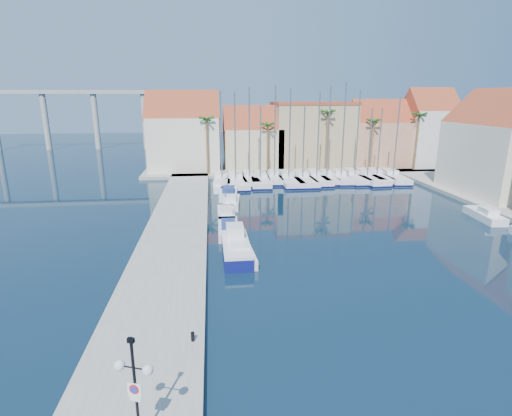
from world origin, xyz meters
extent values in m
plane|color=black|center=(0.00, 0.00, 0.00)|extent=(260.00, 260.00, 0.00)
cube|color=gray|center=(-9.00, 13.50, 0.25)|extent=(6.00, 77.00, 0.50)
cube|color=gray|center=(10.00, 48.00, 0.25)|extent=(54.00, 16.00, 0.50)
cylinder|color=black|center=(-8.28, -11.72, 2.71)|extent=(0.11, 0.11, 4.41)
cylinder|color=black|center=(-8.54, -11.62, 3.70)|extent=(0.54, 0.24, 0.06)
cylinder|color=black|center=(-8.02, -11.81, 3.70)|extent=(0.54, 0.24, 0.06)
sphere|color=white|center=(-8.80, -11.53, 3.70)|extent=(0.40, 0.40, 0.40)
sphere|color=white|center=(-7.76, -11.90, 3.70)|extent=(0.40, 0.40, 0.40)
cube|color=black|center=(-8.28, -11.72, 4.80)|extent=(0.27, 0.21, 0.18)
cube|color=white|center=(-8.30, -11.78, 2.82)|extent=(0.53, 0.22, 0.55)
cylinder|color=red|center=(-8.31, -11.81, 2.87)|extent=(0.36, 0.14, 0.38)
cylinder|color=#1933A5|center=(-8.31, -11.82, 2.87)|extent=(0.25, 0.10, 0.26)
cube|color=white|center=(-8.30, -11.78, 2.43)|extent=(0.43, 0.18, 0.15)
cylinder|color=black|center=(-6.60, -5.52, 0.75)|extent=(0.20, 0.20, 0.50)
cube|color=navy|center=(-3.54, 6.93, 0.50)|extent=(2.29, 6.68, 1.00)
cube|color=white|center=(-3.54, 6.93, 1.11)|extent=(2.29, 6.68, 0.22)
cube|color=white|center=(-3.55, 8.26, 1.72)|extent=(1.46, 1.79, 1.22)
cube|color=white|center=(-3.33, 7.05, 0.40)|extent=(2.56, 6.74, 0.80)
cube|color=white|center=(-3.28, 6.39, 1.10)|extent=(1.63, 2.41, 0.60)
cube|color=white|center=(-3.93, 13.00, 0.40)|extent=(2.03, 6.03, 0.80)
cube|color=navy|center=(-3.94, 12.40, 1.10)|extent=(1.38, 2.12, 0.60)
cube|color=white|center=(-3.95, 17.91, 0.40)|extent=(1.84, 5.66, 0.80)
cube|color=white|center=(-3.95, 17.34, 1.10)|extent=(1.28, 1.99, 0.60)
cube|color=white|center=(-3.10, 23.06, 0.40)|extent=(2.40, 5.86, 0.80)
cube|color=white|center=(-3.16, 22.49, 1.10)|extent=(1.47, 2.12, 0.60)
cube|color=white|center=(-3.21, 27.98, 0.40)|extent=(2.78, 7.22, 0.80)
cube|color=navy|center=(-3.26, 27.27, 1.10)|extent=(1.76, 2.59, 0.60)
cube|color=white|center=(-3.91, 32.48, 0.40)|extent=(2.70, 6.79, 0.80)
cube|color=white|center=(-3.97, 31.82, 1.10)|extent=(1.68, 2.44, 0.60)
cube|color=white|center=(24.00, 14.47, 0.40)|extent=(2.35, 5.85, 0.80)
cube|color=white|center=(23.95, 13.91, 1.10)|extent=(1.46, 2.11, 0.60)
cube|color=white|center=(-3.85, 35.95, 0.50)|extent=(2.85, 9.44, 1.00)
cube|color=#0C0D3E|center=(-3.85, 35.95, 0.18)|extent=(2.92, 9.50, 0.28)
cube|color=white|center=(-3.80, 36.89, 1.30)|extent=(1.83, 2.88, 0.60)
cylinder|color=slate|center=(-3.87, 35.49, 7.33)|extent=(0.20, 0.20, 12.65)
cube|color=white|center=(-1.88, 35.45, 0.50)|extent=(3.66, 11.80, 1.00)
cube|color=#0C0D3E|center=(-1.88, 35.45, 0.18)|extent=(3.72, 11.86, 0.28)
cube|color=white|center=(-1.95, 36.62, 1.30)|extent=(2.31, 3.60, 0.60)
cylinder|color=slate|center=(-1.85, 34.87, 7.20)|extent=(0.20, 0.20, 12.40)
cube|color=white|center=(0.36, 36.67, 0.50)|extent=(2.71, 9.32, 1.00)
cube|color=#0C0D3E|center=(0.36, 36.67, 0.18)|extent=(2.77, 9.38, 0.28)
cube|color=white|center=(0.33, 37.60, 1.30)|extent=(1.77, 2.83, 0.60)
cylinder|color=slate|center=(0.37, 36.21, 7.59)|extent=(0.20, 0.20, 13.18)
cube|color=white|center=(1.97, 35.74, 0.50)|extent=(3.40, 10.90, 1.00)
cube|color=#0C0D3E|center=(1.97, 35.74, 0.18)|extent=(3.47, 10.96, 0.28)
cube|color=white|center=(2.04, 36.81, 1.30)|extent=(2.14, 3.33, 0.60)
cylinder|color=slate|center=(1.94, 35.20, 6.32)|extent=(0.20, 0.20, 10.64)
cube|color=white|center=(4.34, 36.97, 0.50)|extent=(2.56, 8.36, 1.00)
cube|color=#0C0D3E|center=(4.34, 36.97, 0.18)|extent=(2.63, 8.42, 0.28)
cube|color=white|center=(4.38, 37.79, 1.30)|extent=(1.63, 2.55, 0.60)
cylinder|color=slate|center=(4.32, 36.55, 7.76)|extent=(0.20, 0.20, 13.53)
cube|color=white|center=(6.33, 35.88, 0.50)|extent=(3.34, 11.48, 1.00)
cube|color=#0C0D3E|center=(6.33, 35.88, 0.18)|extent=(3.41, 11.54, 0.28)
cube|color=white|center=(6.29, 37.02, 1.30)|extent=(2.19, 3.48, 0.60)
cylinder|color=slate|center=(6.35, 35.31, 7.49)|extent=(0.20, 0.20, 12.98)
cube|color=white|center=(8.52, 35.86, 0.50)|extent=(3.01, 11.45, 1.00)
cube|color=#0C0D3E|center=(8.52, 35.86, 0.18)|extent=(3.07, 11.51, 0.28)
cube|color=white|center=(8.52, 37.01, 1.30)|extent=(2.09, 3.44, 0.60)
cylinder|color=slate|center=(8.52, 35.29, 6.25)|extent=(0.20, 0.20, 10.49)
cube|color=white|center=(10.83, 36.21, 0.50)|extent=(3.01, 10.63, 1.00)
cube|color=#0C0D3E|center=(10.83, 36.21, 0.18)|extent=(3.07, 10.69, 0.28)
cube|color=white|center=(10.80, 37.27, 1.30)|extent=(2.00, 3.22, 0.60)
cylinder|color=slate|center=(10.84, 35.69, 7.32)|extent=(0.20, 0.20, 12.64)
cube|color=white|center=(12.44, 36.13, 0.50)|extent=(2.37, 8.66, 1.00)
cube|color=#0C0D3E|center=(12.44, 36.13, 0.18)|extent=(2.43, 8.72, 0.28)
cube|color=white|center=(12.43, 37.00, 1.30)|extent=(1.61, 2.61, 0.60)
cylinder|color=slate|center=(12.45, 35.70, 7.71)|extent=(0.20, 0.20, 13.43)
cube|color=white|center=(14.75, 36.03, 0.50)|extent=(2.92, 9.11, 1.00)
cube|color=#0C0D3E|center=(14.75, 36.03, 0.18)|extent=(2.99, 9.18, 0.28)
cube|color=white|center=(14.81, 36.92, 1.30)|extent=(1.81, 2.80, 0.60)
cylinder|color=slate|center=(14.72, 35.58, 7.98)|extent=(0.20, 0.20, 13.96)
cube|color=white|center=(17.06, 36.37, 0.50)|extent=(2.82, 10.44, 1.00)
cube|color=#0C0D3E|center=(17.06, 36.37, 0.18)|extent=(2.88, 10.50, 0.28)
cube|color=white|center=(17.07, 37.41, 1.30)|extent=(1.93, 3.14, 0.60)
cylinder|color=slate|center=(17.05, 35.85, 7.45)|extent=(0.20, 0.20, 12.90)
cube|color=white|center=(18.87, 35.91, 0.50)|extent=(3.73, 11.77, 1.00)
cube|color=#0C0D3E|center=(18.87, 35.91, 0.18)|extent=(3.80, 11.83, 0.28)
cube|color=white|center=(18.80, 37.07, 1.30)|extent=(2.32, 3.61, 0.60)
cylinder|color=slate|center=(18.91, 35.33, 6.13)|extent=(0.20, 0.20, 10.27)
cube|color=white|center=(20.75, 36.45, 0.50)|extent=(2.69, 9.91, 1.00)
cube|color=#0C0D3E|center=(20.75, 36.45, 0.18)|extent=(2.75, 9.97, 0.28)
cube|color=white|center=(20.76, 37.44, 1.30)|extent=(1.83, 2.99, 0.60)
cylinder|color=slate|center=(20.74, 35.96, 6.11)|extent=(0.20, 0.20, 10.23)
cube|color=white|center=(23.11, 35.67, 0.50)|extent=(3.43, 10.47, 1.00)
cube|color=#0C0D3E|center=(23.11, 35.67, 0.18)|extent=(3.50, 10.53, 0.28)
cube|color=white|center=(23.18, 36.70, 1.30)|extent=(2.10, 3.22, 0.60)
cylinder|color=slate|center=(23.07, 35.16, 6.91)|extent=(0.20, 0.20, 11.82)
cube|color=beige|center=(-10.00, 47.00, 5.00)|extent=(12.00, 9.00, 9.00)
cube|color=maroon|center=(-10.00, 47.00, 9.50)|extent=(12.30, 9.00, 9.00)
cube|color=#C4B18A|center=(2.00, 47.00, 4.00)|extent=(10.00, 8.00, 7.00)
cube|color=maroon|center=(2.00, 47.00, 7.50)|extent=(10.30, 8.00, 8.00)
cube|color=tan|center=(13.00, 48.00, 6.00)|extent=(14.00, 10.00, 11.00)
cube|color=maroon|center=(13.00, 48.00, 11.75)|extent=(14.20, 10.20, 0.50)
cube|color=#B17459|center=(25.00, 47.00, 4.50)|extent=(10.00, 8.00, 8.00)
cube|color=maroon|center=(25.00, 47.00, 8.50)|extent=(10.30, 8.00, 8.00)
cube|color=silver|center=(34.00, 46.00, 5.50)|extent=(8.00, 8.00, 10.00)
cube|color=maroon|center=(34.00, 46.00, 10.50)|extent=(8.30, 8.00, 8.00)
cube|color=beige|center=(32.00, 24.00, 5.00)|extent=(9.00, 14.00, 9.00)
cube|color=maroon|center=(32.00, 24.00, 9.50)|extent=(9.00, 14.30, 9.00)
cylinder|color=brown|center=(-6.00, 42.00, 5.00)|extent=(0.36, 0.36, 9.00)
sphere|color=#1D5016|center=(-6.00, 42.00, 9.35)|extent=(2.60, 2.60, 2.60)
cylinder|color=brown|center=(4.00, 42.00, 4.50)|extent=(0.36, 0.36, 8.00)
sphere|color=#1D5016|center=(4.00, 42.00, 8.35)|extent=(2.60, 2.60, 2.60)
cylinder|color=brown|center=(14.00, 42.00, 5.50)|extent=(0.36, 0.36, 10.00)
sphere|color=#1D5016|center=(14.00, 42.00, 10.35)|extent=(2.60, 2.60, 2.60)
cylinder|color=brown|center=(22.00, 42.00, 4.75)|extent=(0.36, 0.36, 8.50)
sphere|color=#1D5016|center=(22.00, 42.00, 8.85)|extent=(2.60, 2.60, 2.60)
cylinder|color=brown|center=(30.00, 42.00, 5.25)|extent=(0.36, 0.36, 9.50)
sphere|color=#1D5016|center=(30.00, 42.00, 9.85)|extent=(2.60, 2.60, 2.60)
cube|color=#9E9E99|center=(-38.00, 82.00, 14.00)|extent=(48.00, 2.20, 0.90)
cylinder|color=#9E9E99|center=(-46.00, 82.00, 7.00)|extent=(1.40, 1.40, 14.00)
cylinder|color=#9E9E99|center=(-34.00, 82.00, 7.00)|extent=(1.40, 1.40, 14.00)
cylinder|color=#9E9E99|center=(-22.00, 82.00, 7.00)|extent=(1.40, 1.40, 14.00)
camera|label=1|loc=(-5.33, -24.06, 12.85)|focal=28.00mm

